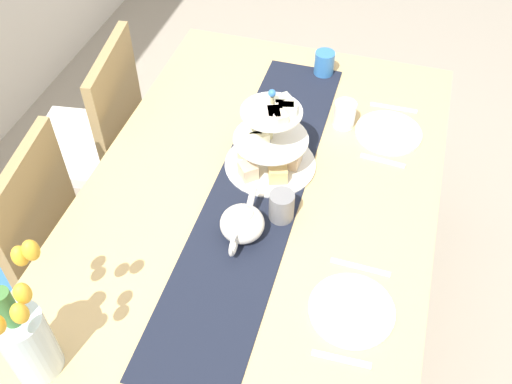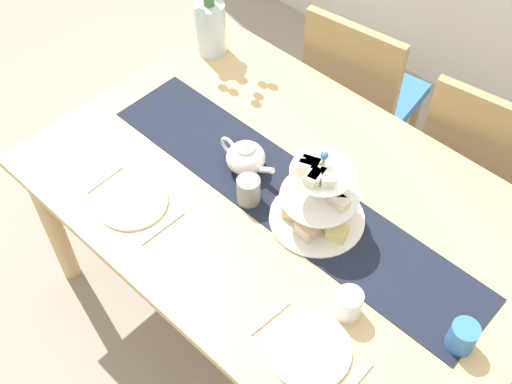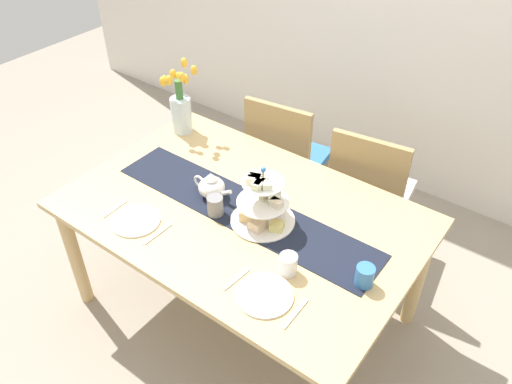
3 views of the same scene
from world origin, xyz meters
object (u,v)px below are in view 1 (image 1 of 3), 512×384
object	(u,v)px
fork_left	(341,359)
fork_right	(383,161)
dinner_plate_right	(388,133)
chair_left	(18,245)
chair_right	(97,136)
dinner_plate_left	(352,310)
tulip_vase	(22,333)
knife_left	(360,267)
dining_table	(260,210)
mug_white_text	(345,114)
teapot	(242,223)
tiered_cake_stand	(271,143)
mug_grey	(282,206)
knife_right	(394,108)
mug_orange	(324,63)

from	to	relation	value
fork_left	fork_right	xyz separation A→B (m)	(0.74, 0.00, 0.00)
fork_left	dinner_plate_right	size ratio (longest dim) A/B	0.65
chair_left	fork_right	distance (m)	1.26
chair_right	dinner_plate_left	world-z (taller)	chair_right
tulip_vase	knife_left	bearing A→B (deg)	-54.24
dinner_plate_left	fork_right	distance (m)	0.59
dining_table	mug_white_text	distance (m)	0.46
dining_table	teapot	world-z (taller)	teapot
tiered_cake_stand	chair_right	bearing A→B (deg)	76.46
teapot	tulip_vase	bearing A→B (deg)	145.93
chair_right	tulip_vase	world-z (taller)	tulip_vase
dining_table	mug_white_text	xyz separation A→B (m)	(0.40, -0.19, 0.13)
dinner_plate_left	mug_grey	xyz separation A→B (m)	(0.26, 0.26, 0.05)
dining_table	mug_grey	size ratio (longest dim) A/B	17.56
chair_right	teapot	distance (m)	0.96
teapot	dinner_plate_left	size ratio (longest dim) A/B	1.04
dining_table	teapot	xyz separation A→B (m)	(-0.18, 0.00, 0.15)
knife_right	chair_right	bearing A→B (deg)	101.42
fork_right	mug_grey	size ratio (longest dim) A/B	1.58
mug_orange	mug_white_text	bearing A→B (deg)	-155.08
knife_left	mug_grey	size ratio (longest dim) A/B	1.79
dinner_plate_left	mug_white_text	distance (m)	0.76
chair_left	dinner_plate_right	world-z (taller)	chair_left
dinner_plate_left	dinner_plate_right	xyz separation A→B (m)	(0.74, 0.00, 0.00)
dinner_plate_left	tiered_cake_stand	bearing A→B (deg)	36.95
tiered_cake_stand	fork_right	world-z (taller)	tiered_cake_stand
chair_left	mug_white_text	size ratio (longest dim) A/B	9.58
chair_right	teapot	world-z (taller)	chair_right
mug_grey	mug_white_text	world-z (taller)	mug_grey
dining_table	tiered_cake_stand	size ratio (longest dim) A/B	5.49
mug_grey	mug_white_text	bearing A→B (deg)	-12.05
knife_right	knife_left	bearing A→B (deg)	180.00
dinner_plate_right	mug_orange	distance (m)	0.41
fork_left	mug_white_text	distance (m)	0.90
mug_grey	chair_right	bearing A→B (deg)	65.64
dining_table	dinner_plate_right	xyz separation A→B (m)	(0.39, -0.35, 0.09)
fork_left	dinner_plate_right	distance (m)	0.88
chair_left	fork_right	size ratio (longest dim) A/B	6.07
dinner_plate_right	mug_white_text	xyz separation A→B (m)	(0.00, 0.16, 0.04)
chair_left	knife_left	size ratio (longest dim) A/B	5.35
chair_left	dinner_plate_right	size ratio (longest dim) A/B	3.96
chair_right	teapot	bearing A→B (deg)	-122.48
dining_table	teapot	distance (m)	0.24
knife_left	knife_right	xyz separation A→B (m)	(0.74, 0.00, 0.00)
teapot	knife_right	bearing A→B (deg)	-26.07
dining_table	mug_grey	xyz separation A→B (m)	(-0.08, -0.09, 0.14)
dinner_plate_right	chair_left	bearing A→B (deg)	120.35
chair_left	tiered_cake_stand	world-z (taller)	tiered_cake_stand
chair_left	mug_white_text	distance (m)	1.21
tulip_vase	fork_right	size ratio (longest dim) A/B	2.91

